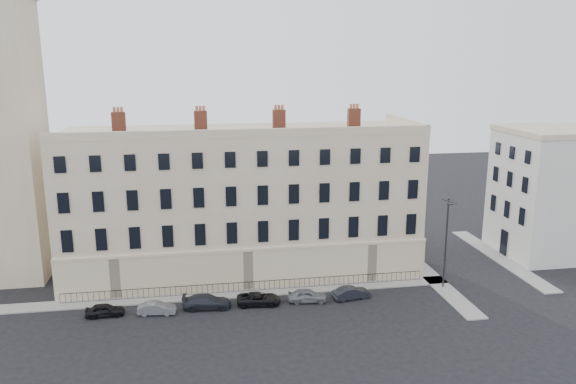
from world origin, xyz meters
name	(u,v)px	position (x,y,z in m)	size (l,w,h in m)	color
ground	(322,311)	(0.00, 0.00, 0.00)	(160.00, 160.00, 0.00)	black
terrace	(242,201)	(-5.97, 11.97, 7.50)	(36.22, 12.22, 17.00)	#C5B293
adjacent_building	(549,195)	(29.00, 11.00, 7.00)	(10.00, 10.00, 14.00)	silver
pavement_terrace	(208,296)	(-10.00, 5.00, 0.06)	(48.00, 2.00, 0.12)	gray
pavement_east_return	(423,270)	(13.00, 8.00, 0.06)	(2.00, 24.00, 0.12)	gray
pavement_adjacent	(500,258)	(23.00, 10.00, 0.06)	(2.00, 20.00, 0.12)	gray
railings	(249,286)	(-6.00, 5.40, 0.55)	(35.00, 0.04, 0.96)	black
car_a	(105,310)	(-19.03, 2.22, 0.57)	(1.35, 3.36, 1.14)	black
car_b	(157,308)	(-14.55, 1.87, 0.55)	(1.17, 3.34, 1.10)	slate
car_c	(207,302)	(-10.13, 2.35, 0.64)	(1.79, 4.40, 1.28)	#23252E
car_d	(259,299)	(-5.40, 2.35, 0.56)	(1.87, 4.06, 1.13)	black
car_e	(307,296)	(-0.87, 2.20, 0.62)	(1.47, 3.65, 1.25)	slate
car_f	(351,293)	(3.37, 2.20, 0.59)	(1.25, 3.59, 1.18)	black
streetlamp	(446,239)	(13.01, 3.12, 5.07)	(0.92, 1.87, 9.16)	#2B2B30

